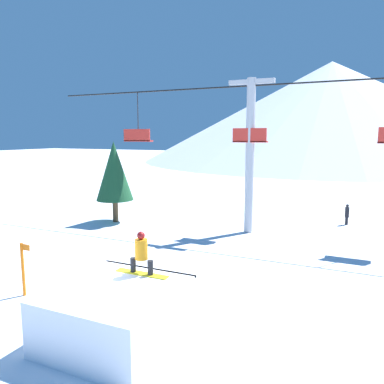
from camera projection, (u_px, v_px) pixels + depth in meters
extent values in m
plane|color=white|center=(85.00, 325.00, 10.37)|extent=(220.00, 220.00, 0.00)
cone|color=silver|center=(330.00, 112.00, 76.44)|extent=(75.61, 75.61, 19.95)
cube|color=white|center=(117.00, 314.00, 9.50)|extent=(3.00, 3.22, 1.41)
cube|color=silver|center=(148.00, 269.00, 10.80)|extent=(3.00, 0.10, 0.06)
cube|color=yellow|center=(142.00, 274.00, 10.31)|extent=(1.59, 0.26, 0.03)
cylinder|color=black|center=(133.00, 265.00, 10.39)|extent=(0.16, 0.16, 0.40)
cylinder|color=black|center=(150.00, 268.00, 10.16)|extent=(0.16, 0.16, 0.40)
cylinder|color=orange|center=(141.00, 249.00, 10.21)|extent=(0.35, 0.35, 0.56)
sphere|color=maroon|center=(141.00, 235.00, 10.15)|extent=(0.22, 0.22, 0.22)
cylinder|color=#B2B2B7|center=(250.00, 157.00, 19.74)|extent=(0.46, 0.46, 8.13)
cube|color=#B2B2B7|center=(252.00, 82.00, 19.16)|extent=(2.40, 0.24, 0.24)
cylinder|color=black|center=(251.00, 86.00, 19.19)|extent=(24.35, 0.08, 0.08)
cylinder|color=#28282D|center=(138.00, 117.00, 22.24)|extent=(0.06, 0.06, 2.85)
cube|color=red|center=(138.00, 141.00, 22.45)|extent=(1.80, 0.44, 0.08)
cube|color=red|center=(137.00, 135.00, 22.23)|extent=(1.80, 0.08, 0.70)
cylinder|color=#28282D|center=(251.00, 114.00, 19.40)|extent=(0.06, 0.06, 2.85)
cube|color=red|center=(250.00, 142.00, 19.62)|extent=(1.80, 0.44, 0.08)
cube|color=red|center=(249.00, 135.00, 19.40)|extent=(1.80, 0.08, 0.70)
cylinder|color=#4C3823|center=(115.00, 211.00, 22.71)|extent=(0.33, 0.33, 1.35)
cone|color=#194728|center=(114.00, 171.00, 22.35)|extent=(2.21, 2.21, 3.52)
cylinder|color=orange|center=(23.00, 269.00, 12.15)|extent=(0.10, 0.10, 1.78)
cube|color=orange|center=(25.00, 247.00, 11.96)|extent=(0.36, 0.02, 0.20)
cylinder|color=black|center=(347.00, 221.00, 22.00)|extent=(0.17, 0.17, 0.45)
cylinder|color=black|center=(347.00, 212.00, 21.93)|extent=(0.24, 0.24, 0.60)
sphere|color=#232328|center=(347.00, 206.00, 21.87)|extent=(0.18, 0.18, 0.18)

